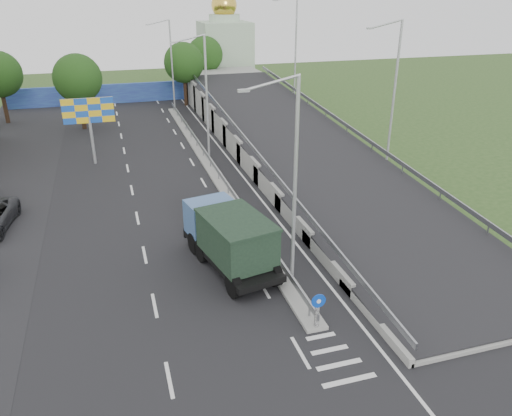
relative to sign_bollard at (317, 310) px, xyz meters
name	(u,v)px	position (x,y,z in m)	size (l,w,h in m)	color
ground	(338,363)	(0.00, -2.17, -1.03)	(160.00, 160.00, 0.00)	#2D4C1E
road_surface	(182,190)	(-3.00, 17.83, -1.03)	(26.00, 90.00, 0.04)	black
median	(211,168)	(0.00, 21.83, -0.93)	(1.00, 44.00, 0.20)	gray
overpass_ramp	(297,140)	(7.50, 21.83, 0.72)	(10.00, 50.00, 3.50)	gray
median_guardrail	(210,160)	(0.00, 21.83, -0.28)	(0.09, 44.00, 0.71)	gray
sign_bollard	(317,310)	(0.00, 0.00, 0.00)	(0.64, 0.23, 1.67)	black
lamp_post_near	(291,175)	(0.11, 3.83, 4.77)	(2.74, 0.18, 10.08)	#B2B5B7
lamp_post_mid	(204,92)	(0.11, 23.83, 4.77)	(2.74, 0.18, 10.08)	#B2B5B7
lamp_post_far	(170,60)	(0.11, 43.83, 4.77)	(2.74, 0.18, 10.08)	#B2B5B7
blue_wall	(134,93)	(-4.00, 49.83, 0.17)	(30.00, 0.50, 2.40)	navy
church	(225,49)	(10.00, 57.83, 4.28)	(7.00, 7.00, 13.80)	#B2CCAD
billboard	(89,114)	(-9.00, 25.83, 3.15)	(4.00, 0.24, 5.50)	#B2B5B7
tree_left_mid	(78,78)	(-10.00, 37.83, 4.14)	(4.80, 4.80, 7.60)	black
tree_median_far	(184,63)	(2.00, 45.83, 4.14)	(4.80, 4.80, 7.60)	black
tree_ramp_far	(205,55)	(6.00, 52.83, 4.14)	(4.80, 4.80, 7.60)	black
dump_truck	(229,236)	(-2.24, 6.42, 0.69)	(3.94, 7.45, 3.12)	black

